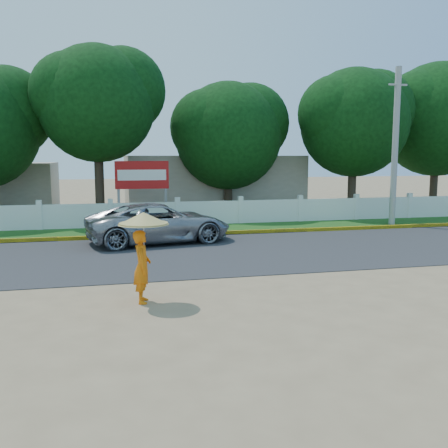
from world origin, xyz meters
The scene contains 11 objects.
ground centered at (0.00, 0.00, 0.00)m, with size 120.00×120.00×0.00m, color #9E8460.
road centered at (0.00, 4.50, 0.01)m, with size 60.00×7.00×0.02m, color #38383A.
grass_verge centered at (0.00, 9.75, 0.01)m, with size 60.00×3.50×0.03m, color #2D601E.
curb centered at (0.00, 8.05, 0.08)m, with size 40.00×0.18×0.16m, color yellow.
fence centered at (0.00, 11.20, 0.55)m, with size 40.00×0.10×1.10m, color silver.
building_near centered at (3.00, 18.00, 1.60)m, with size 10.00×6.00×3.20m, color #B7AD99.
utility_pole centered at (9.73, 9.13, 3.58)m, with size 0.28×0.28×7.15m, color gray.
vehicle centered at (-1.30, 6.86, 0.73)m, with size 2.43×5.27×1.46m, color #93949A.
monk_with_parasol centered at (-2.45, -0.68, 1.30)m, with size 1.09×1.09×1.99m.
billboard centered at (-1.50, 12.30, 2.14)m, with size 2.50×0.13×2.95m.
tree_row centered at (1.63, 14.00, 4.86)m, with size 35.15×7.20×8.49m.
Camera 1 is at (-3.20, -11.42, 3.19)m, focal length 40.00 mm.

